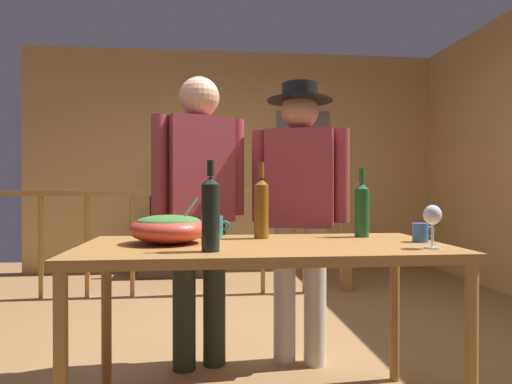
# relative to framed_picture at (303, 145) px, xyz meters

# --- Properties ---
(ground_plane) EXTENTS (7.47, 7.47, 0.00)m
(ground_plane) POSITION_rel_framed_picture_xyz_m (-0.84, -2.81, -1.57)
(ground_plane) COLOR olive
(back_wall) EXTENTS (5.14, 0.10, 2.73)m
(back_wall) POSITION_rel_framed_picture_xyz_m (-0.84, 0.06, -0.21)
(back_wall) COLOR tan
(back_wall) RESTS_ON ground_plane
(framed_picture) EXTENTS (0.67, 0.03, 0.85)m
(framed_picture) POSITION_rel_framed_picture_xyz_m (0.00, 0.00, 0.00)
(framed_picture) COLOR #695C5D
(stair_railing) EXTENTS (3.42, 0.10, 1.06)m
(stair_railing) POSITION_rel_framed_picture_xyz_m (-1.05, -1.28, -0.93)
(stair_railing) COLOR #9E6B33
(stair_railing) RESTS_ON ground_plane
(tv_console) EXTENTS (0.90, 0.40, 0.47)m
(tv_console) POSITION_rel_framed_picture_xyz_m (-1.53, -0.29, -1.34)
(tv_console) COLOR #38281E
(tv_console) RESTS_ON ground_plane
(flat_screen_tv) EXTENTS (0.66, 0.12, 0.50)m
(flat_screen_tv) POSITION_rel_framed_picture_xyz_m (-1.53, -0.32, -0.82)
(flat_screen_tv) COLOR black
(flat_screen_tv) RESTS_ON tv_console
(serving_table) EXTENTS (1.58, 0.80, 0.79)m
(serving_table) POSITION_rel_framed_picture_xyz_m (-0.96, -3.73, -0.86)
(serving_table) COLOR #9E6B33
(serving_table) RESTS_ON ground_plane
(salad_bowl) EXTENTS (0.34, 0.34, 0.21)m
(salad_bowl) POSITION_rel_framed_picture_xyz_m (-1.37, -3.67, -0.72)
(salad_bowl) COLOR #CC3D2D
(salad_bowl) RESTS_ON serving_table
(wine_glass) EXTENTS (0.07, 0.07, 0.18)m
(wine_glass) POSITION_rel_framed_picture_xyz_m (-0.30, -3.96, -0.66)
(wine_glass) COLOR silver
(wine_glass) RESTS_ON serving_table
(wine_bottle_amber) EXTENTS (0.07, 0.07, 0.37)m
(wine_bottle_amber) POSITION_rel_framed_picture_xyz_m (-0.94, -3.52, -0.64)
(wine_bottle_amber) COLOR brown
(wine_bottle_amber) RESTS_ON serving_table
(wine_bottle_dark) EXTENTS (0.07, 0.07, 0.35)m
(wine_bottle_dark) POSITION_rel_framed_picture_xyz_m (-1.19, -3.95, -0.64)
(wine_bottle_dark) COLOR black
(wine_bottle_dark) RESTS_ON serving_table
(wine_bottle_green) EXTENTS (0.07, 0.07, 0.34)m
(wine_bottle_green) POSITION_rel_framed_picture_xyz_m (-0.43, -3.50, -0.65)
(wine_bottle_green) COLOR #1E5628
(wine_bottle_green) RESTS_ON serving_table
(mug_teal) EXTENTS (0.11, 0.07, 0.11)m
(mug_teal) POSITION_rel_framed_picture_xyz_m (-1.16, -3.45, -0.73)
(mug_teal) COLOR teal
(mug_teal) RESTS_ON serving_table
(mug_blue) EXTENTS (0.11, 0.07, 0.09)m
(mug_blue) POSITION_rel_framed_picture_xyz_m (-0.24, -3.74, -0.75)
(mug_blue) COLOR #3866B2
(mug_blue) RESTS_ON serving_table
(person_standing_left) EXTENTS (0.53, 0.32, 1.67)m
(person_standing_left) POSITION_rel_framed_picture_xyz_m (-1.25, -3.08, -0.59)
(person_standing_left) COLOR #2D3323
(person_standing_left) RESTS_ON ground_plane
(person_standing_right) EXTENTS (0.55, 0.38, 1.64)m
(person_standing_right) POSITION_rel_framed_picture_xyz_m (-0.66, -3.08, -0.60)
(person_standing_right) COLOR beige
(person_standing_right) RESTS_ON ground_plane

